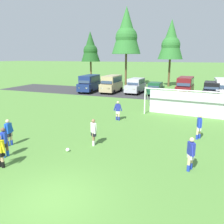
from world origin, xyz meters
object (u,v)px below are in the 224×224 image
at_px(player_winger_left, 191,154).
at_px(parked_car_slot_far_right, 223,88).
at_px(parked_car_slot_center_right, 185,86).
at_px(player_winger_right, 199,127).
at_px(parked_car_slot_right, 211,90).
at_px(player_defender_far, 118,111).
at_px(referee, 0,151).
at_px(soccer_ball, 68,150).
at_px(player_striker_near, 4,142).
at_px(parked_car_slot_center_left, 136,86).
at_px(parked_car_slot_center, 155,88).
at_px(player_trailing_back, 94,132).
at_px(parked_car_slot_left, 112,84).
at_px(parked_car_slot_far_left, 89,83).
at_px(player_midfield_center, 9,133).
at_px(soccer_goal, 187,102).

xyz_separation_m(player_winger_left, parked_car_slot_far_right, (2.71, 21.46, 0.52)).
bearing_deg(parked_car_slot_center_right, player_winger_left, -85.10).
height_order(player_winger_left, parked_car_slot_far_right, parked_car_slot_far_right).
distance_m(player_winger_right, parked_car_slot_right, 16.01).
bearing_deg(player_defender_far, parked_car_slot_right, 60.94).
bearing_deg(player_winger_left, referee, -160.42).
xyz_separation_m(referee, parked_car_slot_center_right, (6.67, 25.19, 0.52)).
xyz_separation_m(soccer_ball, parked_car_slot_center_right, (4.68, 22.41, 1.23)).
relative_size(soccer_ball, player_striker_near, 0.13).
relative_size(parked_car_slot_center_left, parked_car_slot_center, 1.09).
height_order(player_trailing_back, parked_car_slot_left, parked_car_slot_left).
bearing_deg(player_defender_far, player_winger_right, -19.73).
height_order(parked_car_slot_left, parked_car_slot_far_right, same).
height_order(parked_car_slot_center, parked_car_slot_center_right, parked_car_slot_center_right).
xyz_separation_m(parked_car_slot_far_left, parked_car_slot_right, (17.00, 0.35, -0.23)).
height_order(player_winger_left, parked_car_slot_far_left, parked_car_slot_far_left).
height_order(parked_car_slot_center_left, parked_car_slot_far_right, parked_car_slot_far_right).
relative_size(soccer_ball, player_trailing_back, 0.13).
xyz_separation_m(parked_car_slot_center_left, parked_car_slot_right, (10.16, -1.06, 0.00)).
distance_m(referee, player_midfield_center, 2.92).
xyz_separation_m(parked_car_slot_far_left, parked_car_slot_center_right, (13.70, 1.85, 0.00)).
distance_m(soccer_goal, parked_car_slot_center, 12.04).
distance_m(player_winger_left, parked_car_slot_center_left, 23.40).
distance_m(player_defender_far, parked_car_slot_center_left, 14.93).
height_order(parked_car_slot_left, parked_car_slot_center_left, parked_car_slot_left).
distance_m(player_midfield_center, parked_car_slot_center_left, 22.50).
relative_size(player_midfield_center, parked_car_slot_center, 0.38).
distance_m(soccer_ball, player_winger_left, 6.62).
bearing_deg(parked_car_slot_far_left, parked_car_slot_left, 12.81).
bearing_deg(parked_car_slot_right, player_winger_left, -93.88).
bearing_deg(parked_car_slot_center, parked_car_slot_left, -176.93).
relative_size(player_striker_near, parked_car_slot_far_left, 0.33).
distance_m(player_midfield_center, parked_car_slot_left, 21.87).
bearing_deg(parked_car_slot_right, parked_car_slot_center, 174.14).
distance_m(player_striker_near, player_trailing_back, 4.92).
height_order(player_striker_near, player_trailing_back, same).
height_order(soccer_ball, player_defender_far, player_defender_far).
relative_size(soccer_ball, parked_car_slot_center_right, 0.04).
relative_size(referee, parked_car_slot_far_right, 0.34).
relative_size(soccer_ball, parked_car_slot_left, 0.05).
xyz_separation_m(parked_car_slot_center_left, parked_car_slot_far_right, (11.47, -0.24, 0.23)).
distance_m(player_defender_far, parked_car_slot_center, 14.40).
bearing_deg(parked_car_slot_center, player_midfield_center, -101.47).
bearing_deg(player_midfield_center, player_striker_near, -52.09).
bearing_deg(soccer_goal, soccer_ball, -117.98).
bearing_deg(player_defender_far, parked_car_slot_far_left, 125.30).
relative_size(referee, parked_car_slot_right, 0.35).
bearing_deg(referee, parked_car_slot_left, 98.78).
bearing_deg(parked_car_slot_far_right, referee, -114.71).
height_order(soccer_goal, parked_car_slot_right, soccer_goal).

